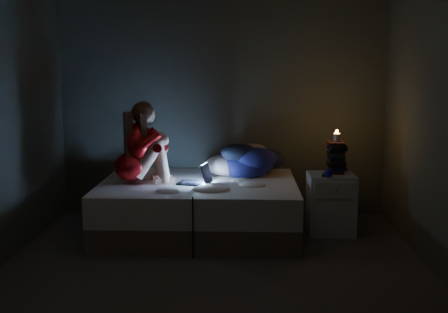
{
  "coord_description": "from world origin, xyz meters",
  "views": [
    {
      "loc": [
        0.23,
        -4.27,
        1.68
      ],
      "look_at": [
        0.05,
        1.0,
        0.8
      ],
      "focal_mm": 44.6,
      "sensor_mm": 36.0,
      "label": 1
    }
  ],
  "objects_px": {
    "woman": "(131,143)",
    "phone": "(326,175)",
    "bed": "(199,208)",
    "nightstand": "(331,204)",
    "laptop": "(194,173)",
    "candle": "(337,138)"
  },
  "relations": [
    {
      "from": "candle",
      "to": "phone",
      "type": "distance_m",
      "value": 0.4
    },
    {
      "from": "bed",
      "to": "nightstand",
      "type": "xyz_separation_m",
      "value": [
        1.32,
        0.06,
        0.04
      ]
    },
    {
      "from": "nightstand",
      "to": "phone",
      "type": "xyz_separation_m",
      "value": [
        -0.07,
        -0.08,
        0.31
      ]
    },
    {
      "from": "woman",
      "to": "phone",
      "type": "bearing_deg",
      "value": -13.55
    },
    {
      "from": "laptop",
      "to": "phone",
      "type": "bearing_deg",
      "value": 17.38
    },
    {
      "from": "bed",
      "to": "woman",
      "type": "xyz_separation_m",
      "value": [
        -0.64,
        -0.12,
        0.67
      ]
    },
    {
      "from": "bed",
      "to": "phone",
      "type": "relative_size",
      "value": 13.73
    },
    {
      "from": "bed",
      "to": "woman",
      "type": "distance_m",
      "value": 0.93
    },
    {
      "from": "woman",
      "to": "candle",
      "type": "bearing_deg",
      "value": -9.25
    },
    {
      "from": "nightstand",
      "to": "phone",
      "type": "height_order",
      "value": "phone"
    },
    {
      "from": "laptop",
      "to": "nightstand",
      "type": "relative_size",
      "value": 0.51
    },
    {
      "from": "nightstand",
      "to": "woman",
      "type": "bearing_deg",
      "value": -175.41
    },
    {
      "from": "bed",
      "to": "phone",
      "type": "distance_m",
      "value": 1.3
    },
    {
      "from": "laptop",
      "to": "nightstand",
      "type": "distance_m",
      "value": 1.41
    },
    {
      "from": "bed",
      "to": "candle",
      "type": "xyz_separation_m",
      "value": [
        1.37,
        0.14,
        0.69
      ]
    },
    {
      "from": "bed",
      "to": "candle",
      "type": "bearing_deg",
      "value": 5.82
    },
    {
      "from": "nightstand",
      "to": "candle",
      "type": "height_order",
      "value": "candle"
    },
    {
      "from": "phone",
      "to": "woman",
      "type": "bearing_deg",
      "value": -161.56
    },
    {
      "from": "bed",
      "to": "nightstand",
      "type": "height_order",
      "value": "nightstand"
    },
    {
      "from": "bed",
      "to": "laptop",
      "type": "relative_size",
      "value": 6.3
    },
    {
      "from": "nightstand",
      "to": "candle",
      "type": "xyz_separation_m",
      "value": [
        0.05,
        0.08,
        0.65
      ]
    },
    {
      "from": "woman",
      "to": "laptop",
      "type": "relative_size",
      "value": 2.63
    }
  ]
}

